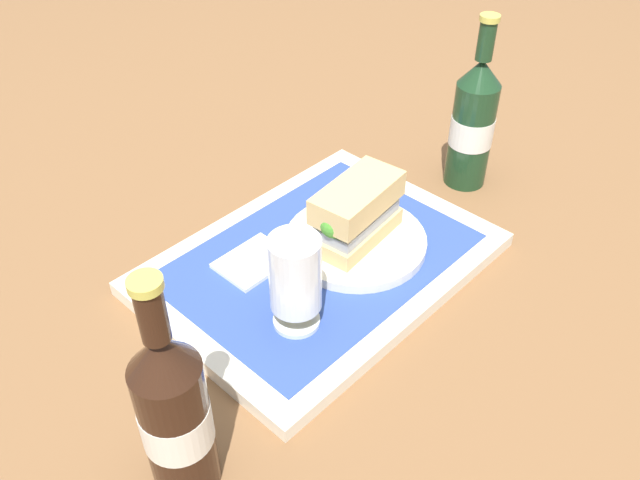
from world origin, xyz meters
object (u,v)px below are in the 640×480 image
(beer_glass, at_px, (295,278))
(beer_bottle, at_px, (174,413))
(plate, at_px, (356,241))
(second_bottle, at_px, (473,122))
(sandwich, at_px, (355,213))

(beer_glass, distance_m, beer_bottle, 0.22)
(plate, distance_m, second_bottle, 0.27)
(plate, relative_size, beer_glass, 1.52)
(plate, relative_size, sandwich, 1.39)
(beer_glass, xyz_separation_m, second_bottle, (-0.41, -0.04, 0.01))
(sandwich, relative_size, beer_glass, 1.09)
(plate, height_order, beer_glass, beer_glass)
(beer_bottle, distance_m, second_bottle, 0.63)
(plate, relative_size, beer_bottle, 0.71)
(beer_glass, height_order, second_bottle, second_bottle)
(beer_bottle, bearing_deg, beer_glass, -164.61)
(beer_glass, bearing_deg, beer_bottle, 15.39)
(beer_glass, xyz_separation_m, beer_bottle, (0.21, 0.06, 0.01))
(plate, xyz_separation_m, sandwich, (0.00, 0.00, 0.05))
(sandwich, distance_m, beer_glass, 0.16)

